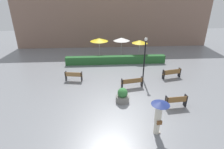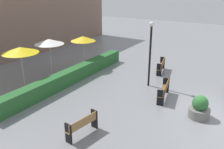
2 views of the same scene
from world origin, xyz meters
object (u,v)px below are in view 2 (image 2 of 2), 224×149
(bench_far_right, at_px, (161,65))
(patio_umbrella_white, at_px, (49,42))
(bench_mid_center, at_px, (164,90))
(lamp_post, at_px, (150,48))
(patio_umbrella_yellow_far, at_px, (83,39))
(bench_far_left, at_px, (83,124))
(patio_umbrella_yellow, at_px, (20,50))
(planter_pot, at_px, (199,108))

(bench_far_right, height_order, patio_umbrella_white, patio_umbrella_white)
(bench_far_right, distance_m, bench_mid_center, 4.35)
(bench_mid_center, bearing_deg, bench_far_right, 22.18)
(bench_mid_center, xyz_separation_m, lamp_post, (1.26, 1.44, 1.88))
(bench_mid_center, relative_size, patio_umbrella_yellow_far, 0.80)
(bench_far_left, distance_m, lamp_post, 6.62)
(lamp_post, height_order, patio_umbrella_yellow_far, lamp_post)
(bench_far_left, distance_m, bench_mid_center, 5.35)
(patio_umbrella_yellow, bearing_deg, patio_umbrella_yellow_far, -12.36)
(bench_far_left, bearing_deg, bench_far_right, -0.16)
(bench_far_right, relative_size, planter_pot, 1.67)
(bench_far_left, xyz_separation_m, bench_far_right, (9.11, -0.03, 0.00))
(patio_umbrella_white, bearing_deg, bench_mid_center, -90.23)
(patio_umbrella_yellow, bearing_deg, planter_pot, -80.89)
(patio_umbrella_white, xyz_separation_m, patio_umbrella_yellow_far, (1.97, -1.40, 0.00))
(bench_far_left, xyz_separation_m, bench_mid_center, (5.08, -1.67, 0.00))
(bench_mid_center, bearing_deg, patio_umbrella_white, 89.77)
(planter_pot, bearing_deg, bench_mid_center, 62.85)
(lamp_post, bearing_deg, planter_pot, -123.39)
(bench_far_left, bearing_deg, bench_mid_center, -18.19)
(bench_far_right, bearing_deg, patio_umbrella_yellow, 136.60)
(bench_far_left, bearing_deg, patio_umbrella_yellow, 69.44)
(bench_far_left, height_order, lamp_post, lamp_post)
(bench_far_left, distance_m, patio_umbrella_yellow_far, 9.02)
(bench_far_right, relative_size, lamp_post, 0.47)
(bench_far_left, relative_size, planter_pot, 1.45)
(bench_far_right, xyz_separation_m, planter_pot, (-5.11, -3.75, -0.05))
(patio_umbrella_white, bearing_deg, patio_umbrella_yellow_far, -35.34)
(bench_far_right, distance_m, lamp_post, 3.36)
(patio_umbrella_white, bearing_deg, planter_pot, -96.07)
(patio_umbrella_yellow, height_order, patio_umbrella_white, patio_umbrella_yellow)
(bench_far_left, xyz_separation_m, planter_pot, (4.00, -3.78, -0.05))
(bench_far_right, height_order, patio_umbrella_yellow_far, patio_umbrella_yellow_far)
(patio_umbrella_yellow, distance_m, patio_umbrella_white, 2.76)
(bench_mid_center, bearing_deg, patio_umbrella_yellow, 108.64)
(bench_mid_center, height_order, patio_umbrella_white, patio_umbrella_white)
(lamp_post, height_order, patio_umbrella_yellow, lamp_post)
(bench_mid_center, bearing_deg, planter_pot, -117.15)
(bench_mid_center, bearing_deg, lamp_post, 48.88)
(patio_umbrella_yellow, bearing_deg, bench_mid_center, -71.36)
(bench_far_left, height_order, patio_umbrella_white, patio_umbrella_white)
(bench_far_left, xyz_separation_m, patio_umbrella_yellow_far, (7.09, 5.31, 1.69))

